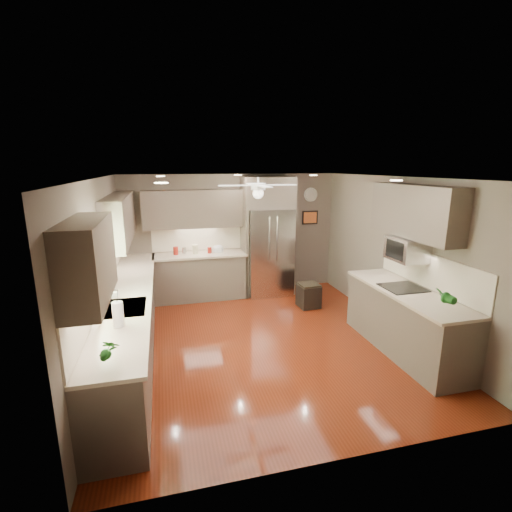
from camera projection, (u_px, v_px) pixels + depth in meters
name	position (u px, v px, depth m)	size (l,w,h in m)	color
floor	(263.00, 341.00, 5.79)	(5.00, 5.00, 0.00)	#4E180A
ceiling	(264.00, 178.00, 5.19)	(5.00, 5.00, 0.00)	white
wall_back	(232.00, 234.00, 7.85)	(4.50, 4.50, 0.00)	#63574B
wall_front	(341.00, 337.00, 3.14)	(4.50, 4.50, 0.00)	#63574B
wall_left	(101.00, 274.00, 4.95)	(5.00, 5.00, 0.00)	#63574B
wall_right	(396.00, 255.00, 6.03)	(5.00, 5.00, 0.00)	#63574B
canister_a	(176.00, 251.00, 7.35)	(0.10, 0.10, 0.16)	maroon
canister_b	(184.00, 250.00, 7.42)	(0.08, 0.08, 0.13)	silver
canister_c	(195.00, 250.00, 7.42)	(0.12, 0.12, 0.19)	beige
canister_d	(210.00, 250.00, 7.49)	(0.08, 0.08, 0.12)	maroon
soap_bottle	(115.00, 293.00, 4.88)	(0.08, 0.08, 0.17)	white
potted_plant_left	(109.00, 350.00, 3.25)	(0.16, 0.11, 0.30)	#1B5A19
potted_plant_right	(444.00, 297.00, 4.54)	(0.18, 0.14, 0.32)	#1B5A19
bowl	(218.00, 251.00, 7.56)	(0.24, 0.24, 0.06)	beige
left_run	(130.00, 321.00, 5.35)	(0.65, 4.70, 1.45)	brown
back_run	(200.00, 275.00, 7.58)	(1.85, 0.65, 1.45)	brown
uppers	(206.00, 217.00, 5.83)	(4.50, 4.70, 0.95)	brown
window	(95.00, 262.00, 4.42)	(0.05, 1.12, 0.92)	#BFF2B2
sink	(125.00, 310.00, 4.64)	(0.50, 0.70, 0.32)	silver
refrigerator	(268.00, 239.00, 7.70)	(1.06, 0.75, 2.45)	silver
right_run	(405.00, 320.00, 5.38)	(0.70, 2.20, 1.45)	brown
microwave	(407.00, 249.00, 5.40)	(0.43, 0.55, 0.34)	silver
ceiling_fan	(258.00, 189.00, 5.52)	(1.18, 1.18, 0.32)	white
recessed_lights	(254.00, 177.00, 5.56)	(2.84, 3.14, 0.01)	white
wall_clock	(311.00, 195.00, 8.06)	(0.30, 0.03, 0.30)	white
framed_print	(310.00, 218.00, 8.17)	(0.36, 0.03, 0.30)	black
stool	(309.00, 295.00, 7.12)	(0.40, 0.40, 0.46)	black
paper_towel	(118.00, 314.00, 4.06)	(0.12, 0.12, 0.30)	white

